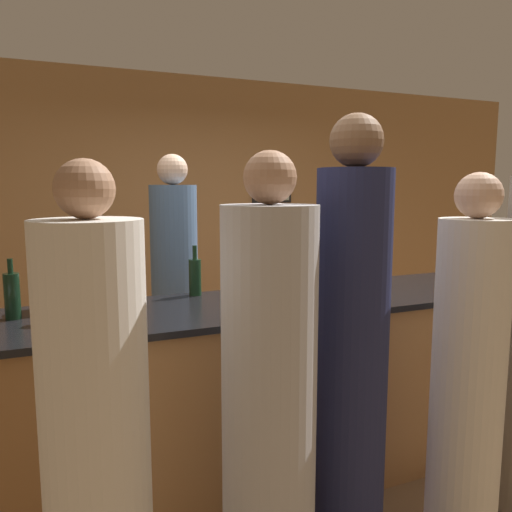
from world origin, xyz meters
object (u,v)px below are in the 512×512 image
guest_2 (468,377)px  wine_bottle_2 (299,278)px  guest_4 (269,410)px  ice_bucket (56,292)px  wine_bottle_1 (195,276)px  guest_0 (97,449)px  wine_bottle_0 (12,295)px  bartender (175,301)px  guest_3 (351,362)px

guest_2 → wine_bottle_2: bearing=114.8°
guest_4 → ice_bucket: 1.37m
guest_2 → wine_bottle_1: (-1.00, 1.16, 0.36)m
guest_2 → wine_bottle_1: bearing=130.7°
guest_0 → wine_bottle_2: (1.27, 0.93, 0.35)m
wine_bottle_0 → guest_4: bearing=-46.3°
wine_bottle_0 → ice_bucket: wine_bottle_0 is taller
guest_4 → wine_bottle_0: size_ratio=6.20×
bartender → guest_4: bartender is taller
guest_0 → guest_4: guest_4 is taller
wine_bottle_2 → wine_bottle_1: bearing=156.9°
guest_3 → guest_4: bearing=-166.9°
guest_0 → wine_bottle_0: 1.10m
wine_bottle_1 → ice_bucket: wine_bottle_1 is taller
wine_bottle_0 → wine_bottle_2: (1.56, -0.06, -0.01)m
wine_bottle_0 → wine_bottle_1: (0.98, 0.18, -0.00)m
guest_3 → guest_4: 0.47m
guest_0 → ice_bucket: bearing=94.7°
guest_0 → guest_3: (1.09, 0.11, 0.12)m
bartender → guest_3: (0.39, -1.67, 0.04)m
bartender → guest_2: (0.99, -1.76, -0.08)m
bartender → guest_3: guest_3 is taller
guest_3 → bartender: bearing=103.1°
guest_2 → bartender: bearing=119.2°
guest_3 → wine_bottle_0: guest_3 is taller
guest_2 → wine_bottle_0: bearing=153.7°
guest_2 → wine_bottle_2: guest_2 is taller
guest_2 → guest_3: size_ratio=0.88×
guest_0 → guest_2: size_ratio=1.01×
wine_bottle_2 → guest_4: bearing=-123.6°
guest_0 → wine_bottle_1: size_ratio=6.03×
guest_2 → wine_bottle_0: size_ratio=5.98×
guest_2 → wine_bottle_2: size_ratio=6.25×
bartender → guest_2: 2.02m
wine_bottle_2 → ice_bucket: wine_bottle_2 is taller
guest_3 → wine_bottle_2: 0.87m
bartender → wine_bottle_1: bearing=88.4°
guest_0 → guest_2: 1.69m
wine_bottle_2 → ice_bucket: bearing=172.5°
guest_3 → wine_bottle_1: bearing=110.8°
wine_bottle_1 → guest_0: bearing=-120.3°
guest_4 → wine_bottle_1: guest_4 is taller
wine_bottle_2 → bartender: bearing=123.6°
bartender → wine_bottle_0: bartender is taller
wine_bottle_0 → wine_bottle_2: 1.56m
guest_4 → ice_bucket: guest_4 is taller
bartender → ice_bucket: 1.07m
wine_bottle_0 → wine_bottle_2: bearing=-2.3°
guest_2 → guest_4: guest_4 is taller
guest_0 → wine_bottle_1: 1.41m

